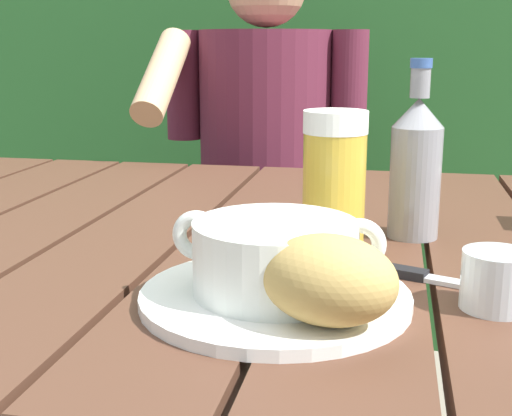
# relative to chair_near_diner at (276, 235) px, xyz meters

# --- Properties ---
(dining_table) EXTENTS (1.37, 0.98, 0.76)m
(dining_table) POSITION_rel_chair_near_diner_xyz_m (0.12, -0.93, 0.18)
(dining_table) COLOR #513123
(dining_table) RESTS_ON ground_plane
(hedge_backdrop) EXTENTS (3.93, 0.78, 2.79)m
(hedge_backdrop) POSITION_rel_chair_near_diner_xyz_m (0.10, 0.73, 0.56)
(hedge_backdrop) COLOR #255725
(hedge_backdrop) RESTS_ON ground_plane
(chair_near_diner) EXTENTS (0.46, 0.43, 1.00)m
(chair_near_diner) POSITION_rel_chair_near_diner_xyz_m (0.00, 0.00, 0.00)
(chair_near_diner) COLOR #482A1A
(chair_near_diner) RESTS_ON ground_plane
(person_eating) EXTENTS (0.48, 0.47, 1.25)m
(person_eating) POSITION_rel_chair_near_diner_xyz_m (-0.00, -0.20, 0.24)
(person_eating) COLOR #5A1F32
(person_eating) RESTS_ON ground_plane
(serving_plate) EXTENTS (0.26, 0.26, 0.01)m
(serving_plate) POSITION_rel_chair_near_diner_xyz_m (0.20, -1.18, 0.27)
(serving_plate) COLOR white
(serving_plate) RESTS_ON dining_table
(soup_bowl) EXTENTS (0.21, 0.16, 0.08)m
(soup_bowl) POSITION_rel_chair_near_diner_xyz_m (0.20, -1.18, 0.32)
(soup_bowl) COLOR white
(soup_bowl) RESTS_ON serving_plate
(bread_roll) EXTENTS (0.14, 0.12, 0.08)m
(bread_roll) POSITION_rel_chair_near_diner_xyz_m (0.26, -1.25, 0.32)
(bread_roll) COLOR tan
(bread_roll) RESTS_ON serving_plate
(beer_glass) EXTENTS (0.08, 0.08, 0.17)m
(beer_glass) POSITION_rel_chair_near_diner_xyz_m (0.24, -0.99, 0.35)
(beer_glass) COLOR gold
(beer_glass) RESTS_ON dining_table
(beer_bottle) EXTENTS (0.07, 0.07, 0.23)m
(beer_bottle) POSITION_rel_chair_near_diner_xyz_m (0.33, -0.91, 0.36)
(beer_bottle) COLOR gray
(beer_bottle) RESTS_ON dining_table
(water_glass_small) EXTENTS (0.07, 0.07, 0.06)m
(water_glass_small) POSITION_rel_chair_near_diner_xyz_m (0.41, -1.15, 0.30)
(water_glass_small) COLOR silver
(water_glass_small) RESTS_ON dining_table
(table_knife) EXTENTS (0.15, 0.07, 0.01)m
(table_knife) POSITION_rel_chair_near_diner_xyz_m (0.34, -1.09, 0.27)
(table_knife) COLOR silver
(table_knife) RESTS_ON dining_table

